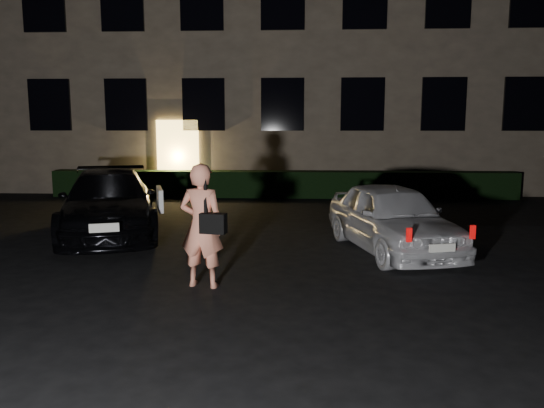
{
  "coord_description": "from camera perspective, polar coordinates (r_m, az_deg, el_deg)",
  "views": [
    {
      "loc": [
        0.57,
        -6.67,
        2.34
      ],
      "look_at": [
        0.12,
        2.0,
        1.04
      ],
      "focal_mm": 35.0,
      "sensor_mm": 36.0,
      "label": 1
    }
  ],
  "objects": [
    {
      "name": "ground",
      "position": [
        7.1,
        -1.86,
        -10.77
      ],
      "size": [
        80.0,
        80.0,
        0.0
      ],
      "primitive_type": "plane",
      "color": "black",
      "rests_on": "ground"
    },
    {
      "name": "building",
      "position": [
        21.98,
        1.51,
        18.1
      ],
      "size": [
        20.0,
        8.11,
        12.0
      ],
      "color": "brown",
      "rests_on": "ground"
    },
    {
      "name": "hedge",
      "position": [
        17.29,
        1.05,
        2.15
      ],
      "size": [
        15.0,
        0.7,
        0.85
      ],
      "primitive_type": "cube",
      "color": "black",
      "rests_on": "ground"
    },
    {
      "name": "sedan",
      "position": [
        11.92,
        -17.12,
        0.13
      ],
      "size": [
        3.27,
        5.07,
        1.37
      ],
      "rotation": [
        0.0,
        0.0,
        0.31
      ],
      "color": "black",
      "rests_on": "ground"
    },
    {
      "name": "hatch",
      "position": [
        10.09,
        12.78,
        -1.42
      ],
      "size": [
        2.4,
        4.01,
        1.28
      ],
      "rotation": [
        0.0,
        0.0,
        0.25
      ],
      "color": "silver",
      "rests_on": "ground"
    },
    {
      "name": "man",
      "position": [
        7.7,
        -7.54,
        -2.31
      ],
      "size": [
        0.76,
        0.55,
        1.81
      ],
      "rotation": [
        0.0,
        0.0,
        2.95
      ],
      "color": "#E8886A",
      "rests_on": "ground"
    }
  ]
}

